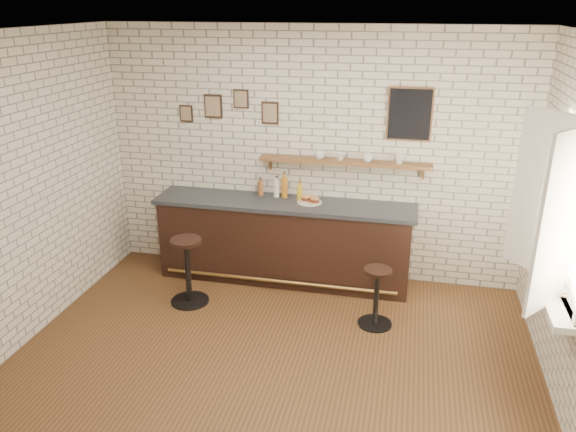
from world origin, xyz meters
name	(u,v)px	position (x,y,z in m)	size (l,w,h in m)	color
ground	(272,361)	(0.00, 0.00, 0.00)	(5.00, 5.00, 0.00)	brown
bar_counter	(284,241)	(-0.27, 1.70, 0.51)	(3.10, 0.65, 1.01)	black
sandwich_plate	(310,202)	(0.03, 1.73, 1.02)	(0.28, 0.28, 0.01)	white
ciabatta_sandwich	(311,199)	(0.04, 1.73, 1.06)	(0.26, 0.19, 0.08)	tan
potato_chips	(308,201)	(0.02, 1.73, 1.02)	(0.27, 0.18, 0.00)	gold
bitters_bottle_brown	(260,188)	(-0.60, 1.86, 1.10)	(0.07, 0.07, 0.23)	brown
bitters_bottle_white	(277,188)	(-0.40, 1.86, 1.12)	(0.07, 0.07, 0.26)	silver
bitters_bottle_amber	(285,187)	(-0.30, 1.86, 1.14)	(0.08, 0.08, 0.32)	#AE691C
condiment_bottle_yellow	(300,191)	(-0.12, 1.86, 1.10)	(0.07, 0.07, 0.21)	gold
bar_stool_left	(188,269)	(-1.20, 0.90, 0.42)	(0.43, 0.43, 0.78)	black
bar_stool_right	(376,295)	(0.91, 0.88, 0.35)	(0.37, 0.37, 0.65)	black
wall_shelf	(344,162)	(0.40, 1.90, 1.48)	(2.00, 0.18, 0.18)	brown
shelf_cup_a	(320,155)	(0.11, 1.90, 1.55)	(0.12, 0.12, 0.10)	white
shelf_cup_b	(341,157)	(0.36, 1.90, 1.54)	(0.09, 0.09, 0.08)	white
shelf_cup_c	(367,158)	(0.66, 1.90, 1.55)	(0.12, 0.12, 0.10)	white
shelf_cup_d	(399,159)	(1.02, 1.90, 1.55)	(0.11, 0.11, 0.10)	white
back_wall_decor	(332,111)	(0.23, 1.98, 2.05)	(2.96, 0.02, 0.56)	black
window_sill	(549,290)	(2.40, 0.30, 0.90)	(0.20, 1.35, 0.06)	white
casement_window	(559,208)	(2.36, 0.30, 1.65)	(0.40, 1.30, 1.56)	white
book_lower	(549,288)	(2.38, 0.24, 0.94)	(0.18, 0.24, 0.02)	tan
book_upper	(549,286)	(2.38, 0.25, 0.96)	(0.15, 0.20, 0.02)	tan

